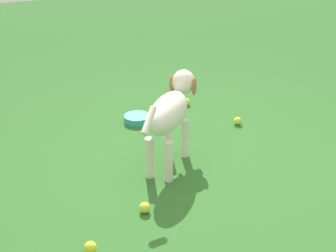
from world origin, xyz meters
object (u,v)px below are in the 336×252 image
object	(u,v)px
water_bowl	(137,119)
tennis_ball_0	(90,247)
dog	(171,111)
tennis_ball_3	(145,208)
tennis_ball_1	(238,121)
tennis_ball_2	(186,102)

from	to	relation	value
water_bowl	tennis_ball_0	bearing A→B (deg)	-34.66
dog	tennis_ball_0	bearing A→B (deg)	175.60
dog	tennis_ball_3	distance (m)	0.70
tennis_ball_1	tennis_ball_0	bearing A→B (deg)	-61.88
tennis_ball_1	tennis_ball_2	xyz separation A→B (m)	(-0.56, -0.15, 0.00)
tennis_ball_0	tennis_ball_2	distance (m)	2.04
dog	tennis_ball_1	xyz separation A→B (m)	(-0.26, 0.79, -0.36)
water_bowl	tennis_ball_3	bearing A→B (deg)	-23.97
dog	tennis_ball_0	distance (m)	1.08
tennis_ball_3	water_bowl	xyz separation A→B (m)	(-1.15, 0.51, -0.00)
tennis_ball_2	water_bowl	distance (m)	0.56
dog	tennis_ball_3	bearing A→B (deg)	-174.95
tennis_ball_2	tennis_ball_3	size ratio (longest dim) A/B	1.00
dog	tennis_ball_2	xyz separation A→B (m)	(-0.82, 0.64, -0.36)
dog	tennis_ball_1	size ratio (longest dim) A/B	10.69
tennis_ball_2	tennis_ball_3	distance (m)	1.64
tennis_ball_3	tennis_ball_0	bearing A→B (deg)	-67.06
tennis_ball_1	tennis_ball_2	size ratio (longest dim) A/B	1.00
tennis_ball_0	water_bowl	xyz separation A→B (m)	(-1.32, 0.91, -0.00)
water_bowl	tennis_ball_2	bearing A→B (deg)	100.60
dog	tennis_ball_0	size ratio (longest dim) A/B	10.69
dog	tennis_ball_2	world-z (taller)	dog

